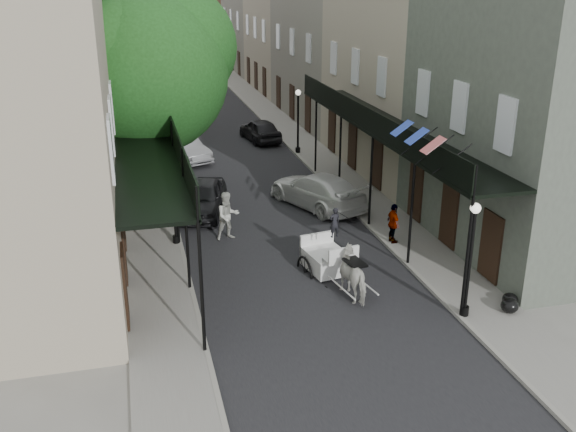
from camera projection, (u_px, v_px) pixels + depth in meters
ground at (319, 304)px, 20.92m from camera, size 140.00×140.00×0.00m
road at (224, 150)px, 39.05m from camera, size 8.00×90.00×0.01m
sidewalk_left at (141, 155)px, 37.88m from camera, size 2.20×90.00×0.12m
sidewalk_right at (303, 144)px, 40.17m from camera, size 2.20×90.00×0.12m
building_row_left at (76, 48)px, 44.27m from camera, size 5.00×80.00×10.50m
building_row_right at (315, 42)px, 48.22m from camera, size 5.00×80.00×10.50m
gallery_left at (150, 141)px, 24.71m from camera, size 2.20×18.05×4.88m
gallery_right at (382, 127)px, 26.91m from camera, size 2.20×18.05×4.88m
tree_near at (156, 65)px, 26.88m from camera, size 7.31×6.80×9.63m
tree_far at (143, 46)px, 39.79m from camera, size 6.45×6.00×8.61m
lamppost_right_near at (470, 259)px, 19.32m from camera, size 0.32×0.32×3.71m
lamppost_left at (173, 196)px, 24.69m from camera, size 0.32×0.32×3.71m
lamppost_right_far at (298, 120)px, 37.45m from camera, size 0.32×0.32×3.71m
horse at (356, 275)px, 21.16m from camera, size 1.15×1.98×1.57m
carriage at (323, 241)px, 23.18m from camera, size 1.83×2.51×2.63m
pedestrian_walking at (228, 216)px, 25.70m from camera, size 1.10×0.94×1.99m
pedestrian_sidewalk_left at (162, 174)px, 30.95m from camera, size 1.29×0.97×1.77m
pedestrian_sidewalk_right at (393, 223)px, 25.12m from camera, size 0.42×0.95×1.60m
car_left_near at (203, 198)px, 28.52m from camera, size 2.94×4.70×1.49m
car_left_mid at (184, 148)px, 36.66m from camera, size 3.06×4.62×1.44m
car_left_far at (167, 107)px, 48.41m from camera, size 2.44×4.88×1.33m
car_right_near at (317, 190)px, 29.40m from camera, size 4.05×5.80×1.56m
car_right_far at (260, 130)px, 40.95m from camera, size 2.29×4.44×1.45m
trash_bags at (510, 303)px, 20.27m from camera, size 0.82×0.97×0.47m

